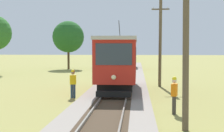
# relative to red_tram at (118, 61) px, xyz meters

# --- Properties ---
(red_tram) EXTENTS (2.60, 8.54, 4.79)m
(red_tram) POSITION_rel_red_tram_xyz_m (0.00, 0.00, 0.00)
(red_tram) COLOR red
(red_tram) RESTS_ON rail_right
(freight_car) EXTENTS (2.40, 5.20, 2.31)m
(freight_car) POSITION_rel_red_tram_xyz_m (-0.00, 23.74, -0.64)
(freight_car) COLOR brown
(freight_car) RESTS_ON rail_right
(utility_pole_near_tram) EXTENTS (1.40, 0.59, 6.83)m
(utility_pole_near_tram) POSITION_rel_red_tram_xyz_m (3.16, -9.59, 1.32)
(utility_pole_near_tram) COLOR brown
(utility_pole_near_tram) RESTS_ON ground
(utility_pole_mid) EXTENTS (1.40, 0.58, 7.03)m
(utility_pole_mid) POSITION_rel_red_tram_xyz_m (3.16, 3.15, 1.42)
(utility_pole_mid) COLOR brown
(utility_pole_mid) RESTS_ON ground
(gravel_pile) EXTENTS (2.70, 2.70, 1.36)m
(gravel_pile) POSITION_rel_red_tram_xyz_m (-4.24, 25.52, -1.51)
(gravel_pile) COLOR gray
(gravel_pile) RESTS_ON ground
(track_worker) EXTENTS (0.35, 0.44, 1.78)m
(track_worker) POSITION_rel_red_tram_xyz_m (3.08, -6.89, -1.21)
(track_worker) COLOR #38332D
(track_worker) RESTS_ON ground
(second_worker) EXTENTS (0.44, 0.35, 1.78)m
(second_worker) POSITION_rel_red_tram_xyz_m (-2.65, -2.75, -1.21)
(second_worker) COLOR navy
(second_worker) RESTS_ON ground
(tree_left_near) EXTENTS (4.60, 4.60, 7.03)m
(tree_left_near) POSITION_rel_red_tram_xyz_m (-8.70, 22.47, 2.52)
(tree_left_near) COLOR #4C3823
(tree_left_near) RESTS_ON ground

